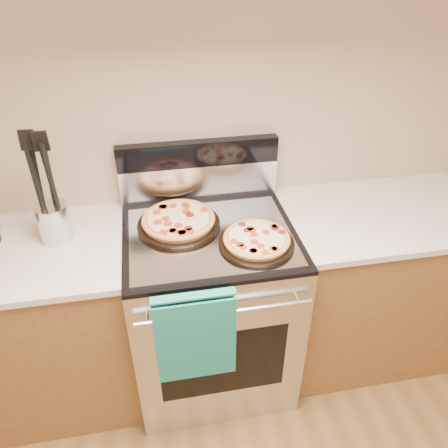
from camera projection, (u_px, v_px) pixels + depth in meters
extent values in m
plane|color=tan|center=(196.00, 111.00, 1.97)|extent=(4.00, 0.00, 4.00)
cube|color=#B7B7BC|center=(211.00, 309.00, 2.19)|extent=(0.76, 0.68, 0.90)
cube|color=black|center=(223.00, 363.00, 1.92)|extent=(0.56, 0.01, 0.40)
cube|color=black|center=(210.00, 234.00, 1.93)|extent=(0.76, 0.68, 0.02)
cube|color=silver|center=(199.00, 182.00, 2.13)|extent=(0.76, 0.06, 0.18)
cube|color=black|center=(198.00, 153.00, 2.04)|extent=(0.76, 0.06, 0.12)
cylinder|color=silver|center=(225.00, 313.00, 1.69)|extent=(0.70, 0.03, 0.03)
cube|color=gray|center=(211.00, 236.00, 1.90)|extent=(0.70, 0.55, 0.01)
cube|color=brown|center=(29.00, 330.00, 2.08)|extent=(1.00, 0.62, 0.88)
cube|color=beige|center=(2.00, 256.00, 1.83)|extent=(1.02, 0.64, 0.03)
cube|color=brown|center=(371.00, 285.00, 2.35)|extent=(1.00, 0.62, 0.88)
cube|color=beige|center=(389.00, 214.00, 2.10)|extent=(1.02, 0.64, 0.03)
cylinder|color=silver|center=(54.00, 222.00, 1.86)|extent=(0.16, 0.16, 0.17)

